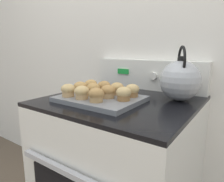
# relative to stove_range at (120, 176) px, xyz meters

# --- Properties ---
(wall_back) EXTENTS (8.00, 0.05, 2.40)m
(wall_back) POSITION_rel_stove_range_xyz_m (0.00, 0.37, 0.76)
(wall_back) COLOR white
(wall_back) RESTS_ON ground_plane
(stove_range) EXTENTS (0.73, 0.72, 0.88)m
(stove_range) POSITION_rel_stove_range_xyz_m (0.00, 0.00, 0.00)
(stove_range) COLOR white
(stove_range) RESTS_ON ground_plane
(control_panel) EXTENTS (0.72, 0.07, 0.18)m
(control_panel) POSITION_rel_stove_range_xyz_m (0.00, 0.32, 0.53)
(control_panel) COLOR white
(control_panel) RESTS_ON stove_range
(muffin_pan) EXTENTS (0.39, 0.30, 0.02)m
(muffin_pan) POSITION_rel_stove_range_xyz_m (-0.06, -0.09, 0.45)
(muffin_pan) COLOR slate
(muffin_pan) RESTS_ON stove_range
(muffin_r0_c0) EXTENTS (0.07, 0.07, 0.06)m
(muffin_r0_c0) POSITION_rel_stove_range_xyz_m (-0.19, -0.18, 0.49)
(muffin_r0_c0) COLOR tan
(muffin_r0_c0) RESTS_ON muffin_pan
(muffin_r0_c1) EXTENTS (0.07, 0.07, 0.06)m
(muffin_r0_c1) POSITION_rel_stove_range_xyz_m (-0.10, -0.18, 0.49)
(muffin_r0_c1) COLOR tan
(muffin_r0_c1) RESTS_ON muffin_pan
(muffin_r0_c2) EXTENTS (0.07, 0.07, 0.06)m
(muffin_r0_c2) POSITION_rel_stove_range_xyz_m (-0.01, -0.18, 0.49)
(muffin_r0_c2) COLOR tan
(muffin_r0_c2) RESTS_ON muffin_pan
(muffin_r1_c0) EXTENTS (0.07, 0.07, 0.06)m
(muffin_r1_c0) POSITION_rel_stove_range_xyz_m (-0.19, -0.09, 0.49)
(muffin_r1_c0) COLOR tan
(muffin_r1_c0) RESTS_ON muffin_pan
(muffin_r1_c1) EXTENTS (0.07, 0.07, 0.06)m
(muffin_r1_c1) POSITION_rel_stove_range_xyz_m (-0.10, -0.09, 0.49)
(muffin_r1_c1) COLOR tan
(muffin_r1_c1) RESTS_ON muffin_pan
(muffin_r1_c2) EXTENTS (0.07, 0.07, 0.06)m
(muffin_r1_c2) POSITION_rel_stove_range_xyz_m (-0.01, -0.09, 0.49)
(muffin_r1_c2) COLOR tan
(muffin_r1_c2) RESTS_ON muffin_pan
(muffin_r1_c3) EXTENTS (0.07, 0.07, 0.06)m
(muffin_r1_c3) POSITION_rel_stove_range_xyz_m (0.07, -0.09, 0.49)
(muffin_r1_c3) COLOR olive
(muffin_r1_c3) RESTS_ON muffin_pan
(muffin_r2_c0) EXTENTS (0.07, 0.07, 0.06)m
(muffin_r2_c0) POSITION_rel_stove_range_xyz_m (-0.19, -0.01, 0.49)
(muffin_r2_c0) COLOR tan
(muffin_r2_c0) RESTS_ON muffin_pan
(muffin_r2_c1) EXTENTS (0.07, 0.07, 0.06)m
(muffin_r2_c1) POSITION_rel_stove_range_xyz_m (-0.10, -0.00, 0.49)
(muffin_r2_c1) COLOR #A37A4C
(muffin_r2_c1) RESTS_ON muffin_pan
(muffin_r2_c2) EXTENTS (0.07, 0.07, 0.06)m
(muffin_r2_c2) POSITION_rel_stove_range_xyz_m (-0.02, -0.00, 0.49)
(muffin_r2_c2) COLOR tan
(muffin_r2_c2) RESTS_ON muffin_pan
(muffin_r2_c3) EXTENTS (0.07, 0.07, 0.06)m
(muffin_r2_c3) POSITION_rel_stove_range_xyz_m (0.07, -0.00, 0.49)
(muffin_r2_c3) COLOR olive
(muffin_r2_c3) RESTS_ON muffin_pan
(tea_kettle) EXTENTS (0.20, 0.23, 0.27)m
(tea_kettle) POSITION_rel_stove_range_xyz_m (0.25, 0.14, 0.54)
(tea_kettle) COLOR #ADAFB5
(tea_kettle) RESTS_ON stove_range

